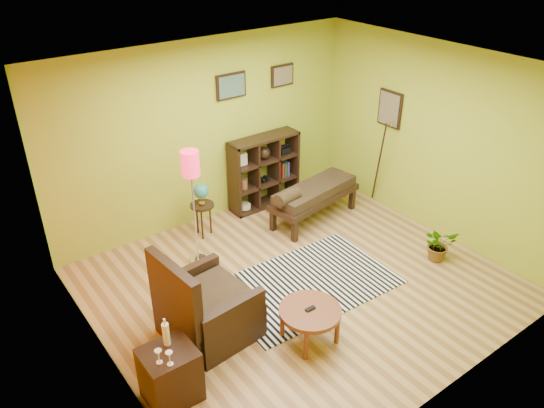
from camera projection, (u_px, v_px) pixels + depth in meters
ground at (299, 284)px, 6.98m from camera, size 5.00×5.00×0.00m
room_shell at (296, 160)px, 6.07m from camera, size 5.04×4.54×2.82m
zebra_rug at (307, 283)px, 6.98m from camera, size 2.32×1.54×0.01m
coffee_table at (310, 314)px, 5.91m from camera, size 0.70×0.70×0.45m
armchair at (204, 311)px, 5.98m from camera, size 1.03×1.03×1.15m
side_cabinet at (170, 374)px, 5.21m from camera, size 0.51×0.47×0.92m
floor_lamp at (191, 174)px, 6.79m from camera, size 0.25×0.25×1.66m
globe_table at (201, 197)px, 7.72m from camera, size 0.35×0.35×0.86m
cube_shelf at (265, 171)px, 8.59m from camera, size 1.20×0.35×1.20m
bench at (313, 194)px, 8.20m from camera, size 1.63×0.79×0.73m
potted_plant at (439, 247)px, 7.39m from camera, size 0.59×0.62×0.38m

